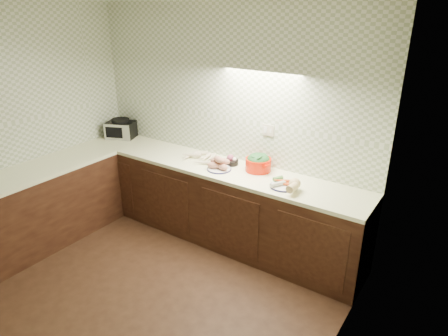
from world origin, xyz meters
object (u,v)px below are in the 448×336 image
Objects in this scene: sweet_potato_plate at (219,165)px; veg_plate at (288,184)px; toaster_oven at (121,129)px; dutch_oven at (258,162)px; parsnip_pile at (197,157)px; onion_bowl at (231,161)px.

sweet_potato_plate is 0.76× the size of veg_plate.
toaster_oven is 2.09m from dutch_oven.
parsnip_pile is 0.75m from dutch_oven.
sweet_potato_plate is at bearing 179.10° from veg_plate.
veg_plate is at bearing -14.45° from onion_bowl.
dutch_oven is at bearing 30.12° from sweet_potato_plate.
veg_plate is at bearing -4.99° from parsnip_pile.
parsnip_pile is 1.20m from veg_plate.
veg_plate is at bearing -1.10° from dutch_oven.
toaster_oven is 1.19× the size of dutch_oven.
dutch_oven is (2.09, 0.03, -0.03)m from toaster_oven.
veg_plate reaches higher than onion_bowl.
sweet_potato_plate is 0.19m from onion_bowl.
onion_bowl is 0.34m from dutch_oven.
onion_bowl is at bearing 81.01° from sweet_potato_plate.
sweet_potato_plate reaches higher than parsnip_pile.
toaster_oven is 1.08× the size of parsnip_pile.
dutch_oven reaches higher than parsnip_pile.
veg_plate is at bearing -27.11° from toaster_oven.
toaster_oven reaches higher than onion_bowl.
dutch_oven reaches higher than veg_plate.
onion_bowl is at bearing 14.10° from parsnip_pile.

